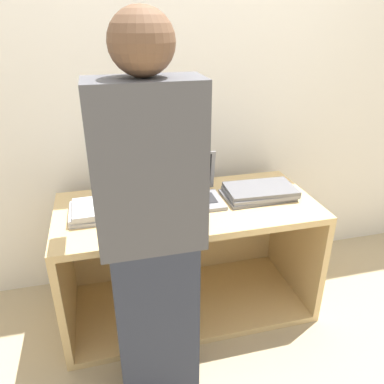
{
  "coord_description": "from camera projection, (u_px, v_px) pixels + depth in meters",
  "views": [
    {
      "loc": [
        -0.41,
        -1.4,
        1.59
      ],
      "look_at": [
        0.0,
        0.23,
        0.8
      ],
      "focal_mm": 35.0,
      "sensor_mm": 36.0,
      "label": 1
    }
  ],
  "objects": [
    {
      "name": "laptop_stack_right",
      "position": [
        259.0,
        192.0,
        2.07
      ],
      "size": [
        0.4,
        0.24,
        0.06
      ],
      "color": "slate",
      "rests_on": "cart"
    },
    {
      "name": "cart",
      "position": [
        185.0,
        251.0,
        2.2
      ],
      "size": [
        1.39,
        0.65,
        0.68
      ],
      "color": "tan",
      "rests_on": "ground_plane"
    },
    {
      "name": "person",
      "position": [
        152.0,
        236.0,
        1.46
      ],
      "size": [
        0.4,
        0.53,
        1.63
      ],
      "color": "#2D3342",
      "rests_on": "ground_plane"
    },
    {
      "name": "laptop_stack_left",
      "position": [
        109.0,
        209.0,
        1.89
      ],
      "size": [
        0.4,
        0.25,
        0.06
      ],
      "color": "#B7B7BC",
      "rests_on": "cart"
    },
    {
      "name": "ground_plane",
      "position": [
        202.0,
        344.0,
        2.0
      ],
      "size": [
        12.0,
        12.0,
        0.0
      ],
      "primitive_type": "plane",
      "color": "tan"
    },
    {
      "name": "laptop_open",
      "position": [
        186.0,
        193.0,
        2.01
      ],
      "size": [
        0.38,
        0.27,
        0.25
      ],
      "color": "gray",
      "rests_on": "cart"
    },
    {
      "name": "wall_back",
      "position": [
        170.0,
        91.0,
        2.15
      ],
      "size": [
        8.0,
        0.05,
        2.4
      ],
      "color": "silver",
      "rests_on": "ground_plane"
    }
  ]
}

